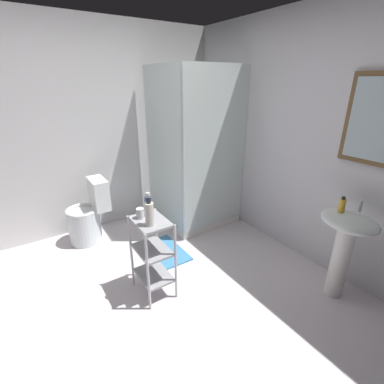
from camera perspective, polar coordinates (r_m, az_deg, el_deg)
The scene contains 13 objects.
ground_plane at distance 2.56m, azimuth -8.63°, elevation -24.07°, with size 4.20×4.20×0.02m, color silver.
wall_back at distance 3.06m, azimuth 23.45°, elevation 9.57°, with size 4.20×0.14×2.50m.
wall_left at distance 3.61m, azimuth -22.72°, elevation 11.30°, with size 0.10×4.20×2.50m, color silver.
shower_stall at distance 3.65m, azimuth 0.05°, elevation 0.26°, with size 0.92×0.92×2.00m.
pedestal_sink at distance 2.69m, azimuth 29.19°, elevation -8.52°, with size 0.46×0.37×0.81m.
sink_faucet at distance 2.68m, azimuth 31.53°, elevation -2.45°, with size 0.03×0.03×0.10m, color silver.
toilet at distance 3.52m, azimuth -20.73°, elevation -4.81°, with size 0.37×0.49×0.76m.
storage_cart at distance 2.49m, azimuth -8.22°, elevation -12.03°, with size 0.38×0.28×0.74m.
hand_soap_bottle at distance 2.59m, azimuth 28.68°, elevation -2.40°, with size 0.05×0.05×0.13m.
shampoo_bottle_blue at distance 2.39m, azimuth -9.03°, elevation -2.78°, with size 0.06×0.06×0.21m.
lotion_bottle_white at distance 2.21m, azimuth -8.82°, elevation -4.38°, with size 0.07×0.07×0.25m.
rinse_cup at distance 2.37m, azimuth -10.70°, elevation -4.36°, with size 0.07×0.07×0.09m, color silver.
bath_mat at distance 3.23m, azimuth -5.78°, elevation -12.21°, with size 0.60×0.40×0.02m, color teal.
Camera 1 is at (1.65, -0.67, 1.83)m, focal length 25.72 mm.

